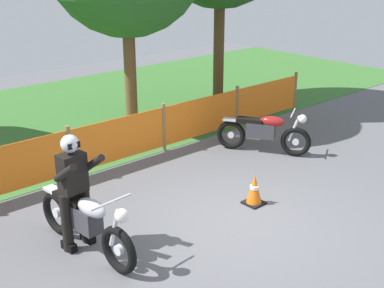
% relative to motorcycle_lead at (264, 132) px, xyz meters
% --- Properties ---
extents(ground, '(24.00, 24.00, 0.02)m').
position_rel_motorcycle_lead_xyz_m(ground, '(-2.61, -1.66, -0.47)').
color(ground, '#5B5B60').
extents(grass_verge, '(24.00, 7.24, 0.01)m').
position_rel_motorcycle_lead_xyz_m(grass_verge, '(-2.61, 5.04, -0.45)').
color(grass_verge, '#386B2D').
rests_on(grass_verge, ground).
extents(barrier_fence, '(11.01, 0.08, 1.05)m').
position_rel_motorcycle_lead_xyz_m(barrier_fence, '(-2.61, 1.42, 0.08)').
color(barrier_fence, olive).
rests_on(barrier_fence, ground).
extents(motorcycle_lead, '(1.11, 1.77, 0.94)m').
position_rel_motorcycle_lead_xyz_m(motorcycle_lead, '(0.00, 0.00, 0.00)').
color(motorcycle_lead, black).
rests_on(motorcycle_lead, ground).
extents(motorcycle_trailing, '(0.63, 2.13, 1.01)m').
position_rel_motorcycle_lead_xyz_m(motorcycle_trailing, '(-4.74, -0.90, 0.03)').
color(motorcycle_trailing, black).
rests_on(motorcycle_trailing, ground).
extents(rider_trailing, '(0.58, 0.59, 1.69)m').
position_rel_motorcycle_lead_xyz_m(rider_trailing, '(-4.76, -0.69, 0.46)').
color(rider_trailing, black).
rests_on(rider_trailing, ground).
extents(traffic_cone, '(0.32, 0.32, 0.53)m').
position_rel_motorcycle_lead_xyz_m(traffic_cone, '(-1.89, -1.46, -0.20)').
color(traffic_cone, black).
rests_on(traffic_cone, ground).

